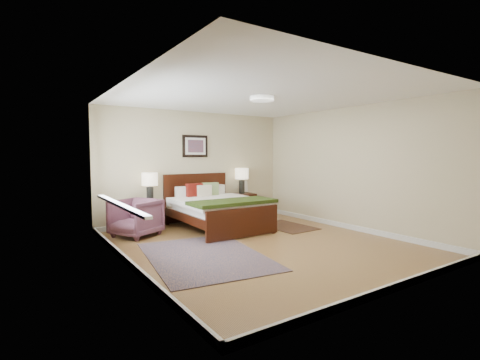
{
  "coord_description": "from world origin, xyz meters",
  "views": [
    {
      "loc": [
        -3.53,
        -4.69,
        1.53
      ],
      "look_at": [
        0.07,
        0.78,
        1.05
      ],
      "focal_mm": 26.0,
      "sensor_mm": 36.0,
      "label": 1
    }
  ],
  "objects_px": {
    "bed": "(216,205)",
    "lamp_left": "(150,182)",
    "lamp_right": "(242,176)",
    "armchair": "(136,218)",
    "nightstand_left": "(151,208)",
    "rug_persian": "(205,256)",
    "nightstand_right": "(242,203)"
  },
  "relations": [
    {
      "from": "bed",
      "to": "lamp_left",
      "type": "xyz_separation_m",
      "value": [
        -1.14,
        0.76,
        0.47
      ]
    },
    {
      "from": "lamp_right",
      "to": "armchair",
      "type": "height_order",
      "value": "lamp_right"
    },
    {
      "from": "nightstand_left",
      "to": "rug_persian",
      "type": "xyz_separation_m",
      "value": [
        0.02,
        -2.37,
        -0.42
      ]
    },
    {
      "from": "nightstand_left",
      "to": "nightstand_right",
      "type": "relative_size",
      "value": 0.91
    },
    {
      "from": "bed",
      "to": "lamp_right",
      "type": "xyz_separation_m",
      "value": [
        1.14,
        0.76,
        0.51
      ]
    },
    {
      "from": "nightstand_right",
      "to": "armchair",
      "type": "distance_m",
      "value": 2.78
    },
    {
      "from": "nightstand_left",
      "to": "lamp_left",
      "type": "height_order",
      "value": "lamp_left"
    },
    {
      "from": "nightstand_right",
      "to": "rug_persian",
      "type": "relative_size",
      "value": 0.26
    },
    {
      "from": "lamp_left",
      "to": "lamp_right",
      "type": "height_order",
      "value": "lamp_right"
    },
    {
      "from": "nightstand_left",
      "to": "nightstand_right",
      "type": "xyz_separation_m",
      "value": [
        2.27,
        0.01,
        -0.06
      ]
    },
    {
      "from": "armchair",
      "to": "bed",
      "type": "bearing_deg",
      "value": 52.87
    },
    {
      "from": "nightstand_left",
      "to": "armchair",
      "type": "bearing_deg",
      "value": -132.56
    },
    {
      "from": "armchair",
      "to": "rug_persian",
      "type": "height_order",
      "value": "armchair"
    },
    {
      "from": "bed",
      "to": "rug_persian",
      "type": "distance_m",
      "value": 2.04
    },
    {
      "from": "nightstand_left",
      "to": "lamp_right",
      "type": "bearing_deg",
      "value": 0.5
    },
    {
      "from": "nightstand_right",
      "to": "lamp_right",
      "type": "bearing_deg",
      "value": 90.0
    },
    {
      "from": "armchair",
      "to": "lamp_left",
      "type": "bearing_deg",
      "value": 109.9
    },
    {
      "from": "nightstand_right",
      "to": "armchair",
      "type": "bearing_deg",
      "value": -169.48
    },
    {
      "from": "bed",
      "to": "rug_persian",
      "type": "xyz_separation_m",
      "value": [
        -1.12,
        -1.63,
        -0.49
      ]
    },
    {
      "from": "lamp_right",
      "to": "rug_persian",
      "type": "height_order",
      "value": "lamp_right"
    },
    {
      "from": "bed",
      "to": "nightstand_right",
      "type": "xyz_separation_m",
      "value": [
        1.14,
        0.75,
        -0.14
      ]
    },
    {
      "from": "lamp_left",
      "to": "armchair",
      "type": "height_order",
      "value": "lamp_left"
    },
    {
      "from": "nightstand_left",
      "to": "lamp_left",
      "type": "xyz_separation_m",
      "value": [
        0.0,
        0.02,
        0.54
      ]
    },
    {
      "from": "bed",
      "to": "armchair",
      "type": "height_order",
      "value": "bed"
    },
    {
      "from": "nightstand_right",
      "to": "lamp_left",
      "type": "relative_size",
      "value": 0.97
    },
    {
      "from": "lamp_left",
      "to": "rug_persian",
      "type": "relative_size",
      "value": 0.27
    },
    {
      "from": "lamp_left",
      "to": "armchair",
      "type": "xyz_separation_m",
      "value": [
        -0.46,
        -0.52,
        -0.62
      ]
    },
    {
      "from": "lamp_left",
      "to": "rug_persian",
      "type": "distance_m",
      "value": 2.57
    },
    {
      "from": "nightstand_right",
      "to": "lamp_left",
      "type": "height_order",
      "value": "lamp_left"
    },
    {
      "from": "nightstand_left",
      "to": "rug_persian",
      "type": "relative_size",
      "value": 0.24
    },
    {
      "from": "rug_persian",
      "to": "armchair",
      "type": "bearing_deg",
      "value": 112.34
    },
    {
      "from": "rug_persian",
      "to": "bed",
      "type": "bearing_deg",
      "value": 63.46
    }
  ]
}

